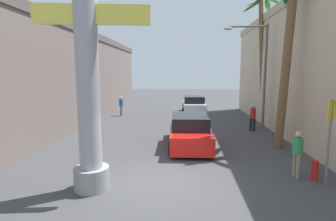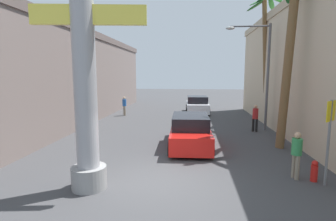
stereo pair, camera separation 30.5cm
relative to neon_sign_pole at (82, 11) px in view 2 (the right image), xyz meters
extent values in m
plane|color=#424244|center=(2.07, 10.75, -5.36)|extent=(89.26, 89.26, 0.00)
cube|color=slate|center=(-8.25, 11.58, -2.26)|extent=(8.40, 27.82, 6.21)
cube|color=#655651|center=(-8.25, 11.58, 1.10)|extent=(8.57, 28.38, 0.50)
cylinder|color=#9E9EA3|center=(-0.01, 0.00, -1.13)|extent=(0.68, 0.68, 8.46)
cylinder|color=gray|center=(-0.01, 0.00, -5.01)|extent=(1.08, 1.08, 0.70)
cube|color=#F2E04C|center=(0.19, 0.00, -0.12)|extent=(3.32, 0.59, 0.56)
cylinder|color=#59595E|center=(7.87, 9.50, -2.04)|extent=(0.16, 0.16, 6.63)
cylinder|color=#59595E|center=(6.66, 9.50, 1.12)|extent=(2.41, 0.10, 0.10)
ellipsoid|color=beige|center=(5.45, 9.50, 1.02)|extent=(0.56, 0.28, 0.20)
cylinder|color=slate|center=(7.47, 0.89, -3.97)|extent=(0.08, 0.08, 2.77)
cube|color=yellow|center=(7.47, 0.89, -2.94)|extent=(0.47, 0.47, 0.64)
cylinder|color=black|center=(2.14, 6.86, -5.04)|extent=(0.24, 0.65, 0.64)
cylinder|color=black|center=(3.92, 6.92, -5.04)|extent=(0.24, 0.65, 0.64)
cylinder|color=black|center=(2.26, 3.49, -5.04)|extent=(0.24, 0.65, 0.64)
cylinder|color=black|center=(4.03, 3.55, -5.04)|extent=(0.24, 0.65, 0.64)
cube|color=red|center=(3.09, 5.20, -4.80)|extent=(2.04, 4.88, 0.80)
cube|color=black|center=(3.09, 5.20, -4.10)|extent=(1.81, 2.71, 0.60)
cylinder|color=black|center=(2.65, 17.87, -5.04)|extent=(0.24, 0.65, 0.64)
cylinder|color=black|center=(4.47, 17.94, -5.04)|extent=(0.24, 0.65, 0.64)
cylinder|color=black|center=(2.76, 14.92, -5.04)|extent=(0.24, 0.65, 0.64)
cylinder|color=black|center=(4.58, 14.98, -5.04)|extent=(0.24, 0.65, 0.64)
cube|color=silver|center=(3.61, 16.43, -4.80)|extent=(2.07, 4.29, 0.80)
cube|color=black|center=(3.61, 16.43, -4.10)|extent=(1.85, 2.39, 0.60)
cylinder|color=brown|center=(8.37, 12.15, -1.02)|extent=(0.84, 0.34, 8.69)
ellipsoid|color=#25742D|center=(9.24, 12.05, 3.17)|extent=(1.74, 0.68, 0.64)
ellipsoid|color=#256A2D|center=(8.73, 12.69, 3.16)|extent=(1.02, 1.70, 0.64)
ellipsoid|color=#2E702D|center=(7.70, 12.43, 3.12)|extent=(1.52, 1.32, 0.79)
ellipsoid|color=#2A6C2D|center=(7.60, 11.49, 3.10)|extent=(1.62, 1.07, 0.84)
cylinder|color=brown|center=(7.60, 5.31, -1.49)|extent=(0.72, 0.46, 7.75)
cylinder|color=gray|center=(-2.72, 14.44, -4.94)|extent=(0.14, 0.14, 0.84)
cylinder|color=gray|center=(-2.61, 14.27, -4.94)|extent=(0.14, 0.14, 0.84)
cylinder|color=#2659A5|center=(-2.67, 14.36, -4.23)|extent=(0.47, 0.47, 0.58)
sphere|color=tan|center=(-2.67, 14.36, -3.83)|extent=(0.22, 0.22, 0.22)
cylinder|color=black|center=(7.17, 8.87, -4.95)|extent=(0.14, 0.14, 0.81)
cylinder|color=black|center=(6.97, 8.91, -4.95)|extent=(0.14, 0.14, 0.81)
cylinder|color=#B22626|center=(7.07, 8.89, -4.23)|extent=(0.40, 0.40, 0.64)
sphere|color=tan|center=(7.07, 8.89, -3.80)|extent=(0.22, 0.22, 0.22)
cylinder|color=gray|center=(6.71, 1.49, -4.94)|extent=(0.14, 0.14, 0.84)
cylinder|color=gray|center=(6.75, 1.29, -4.94)|extent=(0.14, 0.14, 0.84)
cylinder|color=#338C4C|center=(6.73, 1.39, -4.24)|extent=(0.40, 0.40, 0.56)
sphere|color=tan|center=(6.73, 1.39, -3.84)|extent=(0.22, 0.22, 0.22)
cylinder|color=red|center=(7.27, 1.21, -5.09)|extent=(0.22, 0.22, 0.55)
sphere|color=red|center=(7.27, 1.21, -4.74)|extent=(0.20, 0.20, 0.20)
camera|label=1|loc=(2.90, -7.59, -1.80)|focal=28.00mm
camera|label=2|loc=(3.20, -7.57, -1.80)|focal=28.00mm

